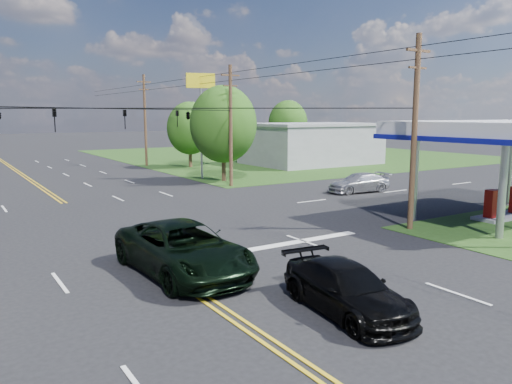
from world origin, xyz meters
TOP-DOWN VIEW (x-y plane):
  - ground at (0.00, 12.00)m, footprint 280.00×280.00m
  - grass_ne at (35.00, 44.00)m, footprint 46.00×48.00m
  - stop_bar at (5.00, 4.00)m, footprint 10.00×0.50m
  - retail_ne at (30.00, 32.00)m, footprint 14.00×10.00m
  - gas_canopy at (19.50, 2.00)m, footprint 12.20×8.20m
  - pole_se at (13.00, 3.00)m, footprint 1.60×0.28m
  - pole_ne at (13.00, 21.00)m, footprint 1.60×0.28m
  - pole_right_far at (13.00, 40.00)m, footprint 1.60×0.28m
  - span_wire_signals at (0.00, 12.00)m, footprint 26.00×18.00m
  - power_lines at (0.00, 10.00)m, footprint 26.04×100.00m
  - tree_right_a at (14.00, 24.00)m, footprint 5.70×5.70m
  - tree_right_b at (16.50, 36.00)m, footprint 4.94×4.94m
  - tree_far_r at (34.00, 42.00)m, footprint 5.32×5.32m
  - pickup_dkgreen at (0.50, 2.63)m, footprint 3.32×6.76m
  - suv_black at (3.00, -3.16)m, footprint 2.52×5.06m
  - sedan_far at (19.41, 13.22)m, footprint 5.06×2.56m
  - polesign_ne at (13.12, 26.41)m, footprint 2.50×0.92m

SIDE VIEW (x-z plane):
  - ground at x=0.00m, z-range 0.00..0.00m
  - grass_ne at x=35.00m, z-range -0.01..0.01m
  - stop_bar at x=5.00m, z-range -0.01..0.01m
  - sedan_far at x=19.41m, z-range 0.00..1.41m
  - suv_black at x=3.00m, z-range 0.00..1.41m
  - pickup_dkgreen at x=0.50m, z-range 0.00..1.85m
  - retail_ne at x=30.00m, z-range 0.00..4.40m
  - tree_right_b at x=16.50m, z-range 0.68..7.76m
  - tree_far_r at x=34.00m, z-range 0.73..8.36m
  - gas_canopy at x=19.50m, z-range 2.04..7.39m
  - tree_right_a at x=14.00m, z-range 0.78..8.96m
  - pole_se at x=13.00m, z-range 0.17..9.67m
  - pole_ne at x=13.00m, z-range 0.17..9.67m
  - pole_right_far at x=13.00m, z-range 0.17..10.17m
  - span_wire_signals at x=0.00m, z-range 5.43..6.56m
  - polesign_ne at x=13.12m, z-range 2.72..11.94m
  - power_lines at x=0.00m, z-range 8.28..8.92m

